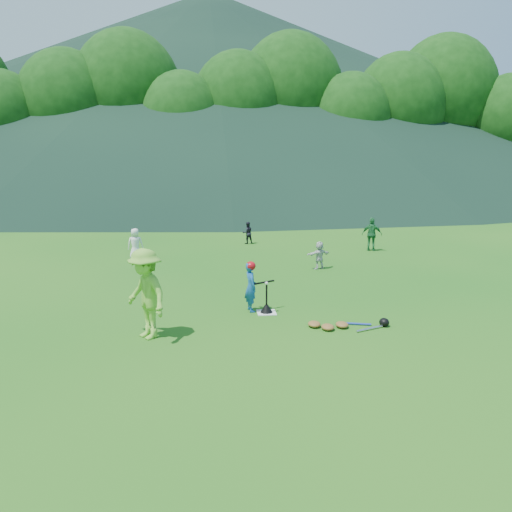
{
  "coord_description": "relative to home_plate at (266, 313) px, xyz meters",
  "views": [
    {
      "loc": [
        -1.41,
        -11.41,
        3.71
      ],
      "look_at": [
        0.0,
        2.5,
        0.9
      ],
      "focal_mm": 35.0,
      "sensor_mm": 36.0,
      "label": 1
    }
  ],
  "objects": [
    {
      "name": "adult_coach",
      "position": [
        -2.66,
        -1.39,
        0.93
      ],
      "size": [
        1.29,
        1.39,
        1.88
      ],
      "primitive_type": "imported",
      "rotation": [
        0.0,
        0.0,
        -0.92
      ],
      "color": "#76BB37",
      "rests_on": "ground"
    },
    {
      "name": "distant_hills",
      "position": [
        -7.63,
        81.81,
        14.97
      ],
      "size": [
        155.0,
        140.0,
        32.0
      ],
      "color": "black",
      "rests_on": "ground"
    },
    {
      "name": "equipment_pile",
      "position": [
        1.53,
        -1.21,
        0.06
      ],
      "size": [
        1.8,
        0.65,
        0.19
      ],
      "color": "olive",
      "rests_on": "ground"
    },
    {
      "name": "fielder_d",
      "position": [
        2.33,
        4.57,
        0.45
      ],
      "size": [
        0.9,
        0.55,
        0.93
      ],
      "primitive_type": "imported",
      "rotation": [
        0.0,
        0.0,
        3.49
      ],
      "color": "silver",
      "rests_on": "ground"
    },
    {
      "name": "outfield_fence",
      "position": [
        0.0,
        28.0,
        0.69
      ],
      "size": [
        70.07,
        0.08,
        1.33
      ],
      "color": "gray",
      "rests_on": "ground"
    },
    {
      "name": "home_plate",
      "position": [
        0.0,
        0.0,
        0.0
      ],
      "size": [
        0.45,
        0.45,
        0.02
      ],
      "primitive_type": "cube",
      "color": "silver",
      "rests_on": "ground"
    },
    {
      "name": "baseball",
      "position": [
        0.0,
        0.0,
        0.73
      ],
      "size": [
        0.08,
        0.08,
        0.08
      ],
      "primitive_type": "sphere",
      "color": "white",
      "rests_on": "batting_tee"
    },
    {
      "name": "batter_gear",
      "position": [
        -0.34,
        0.2,
        1.08
      ],
      "size": [
        0.71,
        0.3,
        0.57
      ],
      "color": "#AC0B13",
      "rests_on": "ground"
    },
    {
      "name": "fielder_a",
      "position": [
        -3.96,
        6.7,
        0.57
      ],
      "size": [
        0.58,
        0.39,
        1.16
      ],
      "primitive_type": "imported",
      "rotation": [
        0.0,
        0.0,
        3.1
      ],
      "color": "white",
      "rests_on": "ground"
    },
    {
      "name": "batting_tee",
      "position": [
        0.0,
        0.0,
        0.12
      ],
      "size": [
        0.3,
        0.3,
        0.68
      ],
      "color": "black",
      "rests_on": "home_plate"
    },
    {
      "name": "batter_child",
      "position": [
        -0.36,
        0.19,
        0.59
      ],
      "size": [
        0.37,
        0.49,
        1.21
      ],
      "primitive_type": "imported",
      "rotation": [
        0.0,
        0.0,
        1.77
      ],
      "color": "#154E94",
      "rests_on": "ground"
    },
    {
      "name": "ground",
      "position": [
        0.0,
        0.0,
        -0.01
      ],
      "size": [
        120.0,
        120.0,
        0.0
      ],
      "primitive_type": "plane",
      "color": "#155A14",
      "rests_on": "ground"
    },
    {
      "name": "tree_line",
      "position": [
        0.2,
        33.83,
        8.2
      ],
      "size": [
        70.04,
        11.4,
        14.82
      ],
      "color": "#382314",
      "rests_on": "ground"
    },
    {
      "name": "fielder_b",
      "position": [
        0.36,
        9.69,
        0.46
      ],
      "size": [
        0.53,
        0.45,
        0.94
      ],
      "primitive_type": "imported",
      "rotation": [
        0.0,
        0.0,
        3.37
      ],
      "color": "black",
      "rests_on": "ground"
    },
    {
      "name": "fielder_c",
      "position": [
        5.14,
        7.57,
        0.65
      ],
      "size": [
        0.84,
        0.58,
        1.33
      ],
      "primitive_type": "imported",
      "rotation": [
        0.0,
        0.0,
        2.77
      ],
      "color": "#206B35",
      "rests_on": "ground"
    }
  ]
}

